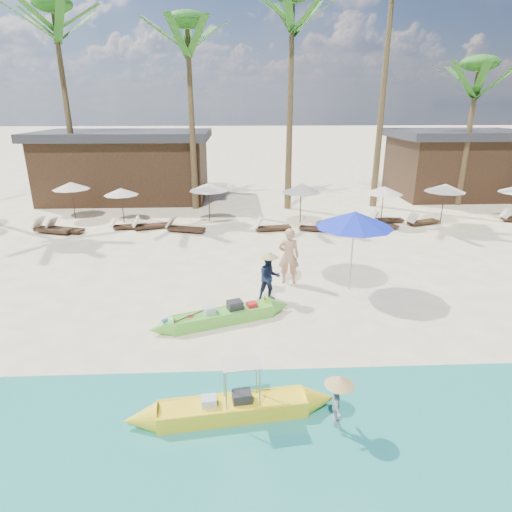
{
  "coord_description": "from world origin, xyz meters",
  "views": [
    {
      "loc": [
        -0.91,
        -11.02,
        5.87
      ],
      "look_at": [
        -0.31,
        2.0,
        1.25
      ],
      "focal_mm": 30.0,
      "sensor_mm": 36.0,
      "label": 1
    }
  ],
  "objects_px": {
    "blue_umbrella": "(355,219)",
    "green_canoe": "(223,316)",
    "yellow_canoe": "(233,408)",
    "tourist": "(289,256)"
  },
  "relations": [
    {
      "from": "blue_umbrella",
      "to": "green_canoe",
      "type": "bearing_deg",
      "value": -153.05
    },
    {
      "from": "green_canoe",
      "to": "tourist",
      "type": "relative_size",
      "value": 2.27
    },
    {
      "from": "yellow_canoe",
      "to": "blue_umbrella",
      "type": "xyz_separation_m",
      "value": [
        3.89,
        6.08,
        2.23
      ]
    },
    {
      "from": "green_canoe",
      "to": "tourist",
      "type": "xyz_separation_m",
      "value": [
        2.2,
        2.77,
        0.79
      ]
    },
    {
      "from": "green_canoe",
      "to": "yellow_canoe",
      "type": "distance_m",
      "value": 3.96
    },
    {
      "from": "green_canoe",
      "to": "yellow_canoe",
      "type": "height_order",
      "value": "yellow_canoe"
    },
    {
      "from": "blue_umbrella",
      "to": "yellow_canoe",
      "type": "bearing_deg",
      "value": -122.63
    },
    {
      "from": "green_canoe",
      "to": "yellow_canoe",
      "type": "xyz_separation_m",
      "value": [
        0.3,
        -3.95,
        -0.0
      ]
    },
    {
      "from": "tourist",
      "to": "blue_umbrella",
      "type": "height_order",
      "value": "blue_umbrella"
    },
    {
      "from": "tourist",
      "to": "green_canoe",
      "type": "bearing_deg",
      "value": 56.82
    }
  ]
}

